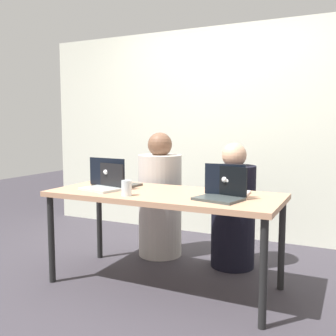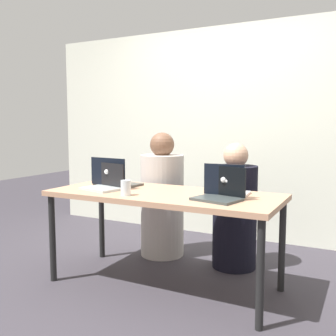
{
  "view_description": "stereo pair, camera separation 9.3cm",
  "coord_description": "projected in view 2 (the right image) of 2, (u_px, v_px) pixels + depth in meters",
  "views": [
    {
      "loc": [
        1.31,
        -2.64,
        1.25
      ],
      "look_at": [
        0.0,
        0.07,
        0.92
      ],
      "focal_mm": 42.0,
      "sensor_mm": 36.0,
      "label": 1
    },
    {
      "loc": [
        1.39,
        -2.6,
        1.25
      ],
      "look_at": [
        0.0,
        0.07,
        0.92
      ],
      "focal_mm": 42.0,
      "sensor_mm": 36.0,
      "label": 2
    }
  ],
  "objects": [
    {
      "name": "person_on_left",
      "position": [
        162.0,
        201.0,
        3.75
      ],
      "size": [
        0.45,
        0.45,
        1.18
      ],
      "rotation": [
        0.0,
        0.0,
        3.05
      ],
      "color": "beige",
      "rests_on": "ground"
    },
    {
      "name": "laptop_back_left",
      "position": [
        115.0,
        180.0,
        3.29
      ],
      "size": [
        0.38,
        0.3,
        0.24
      ],
      "rotation": [
        0.0,
        0.0,
        3.04
      ],
      "color": "#3C3A36",
      "rests_on": "desk"
    },
    {
      "name": "laptop_front_right",
      "position": [
        220.0,
        193.0,
        2.69
      ],
      "size": [
        0.35,
        0.3,
        0.22
      ],
      "rotation": [
        0.0,
        0.0,
        -0.23
      ],
      "color": "#353D3C",
      "rests_on": "desk"
    },
    {
      "name": "back_wall",
      "position": [
        231.0,
        133.0,
        4.34
      ],
      "size": [
        4.59,
        0.1,
        2.32
      ],
      "primitive_type": "cube",
      "color": "silver",
      "rests_on": "ground"
    },
    {
      "name": "person_on_right",
      "position": [
        235.0,
        213.0,
        3.42
      ],
      "size": [
        0.45,
        0.45,
        1.09
      ],
      "rotation": [
        0.0,
        0.0,
        3.33
      ],
      "color": "black",
      "rests_on": "ground"
    },
    {
      "name": "desk",
      "position": [
        164.0,
        201.0,
        3.0
      ],
      "size": [
        1.77,
        0.74,
        0.74
      ],
      "color": "tan",
      "rests_on": "ground"
    },
    {
      "name": "laptop_front_left",
      "position": [
        104.0,
        184.0,
        3.13
      ],
      "size": [
        0.34,
        0.28,
        0.21
      ],
      "rotation": [
        0.0,
        0.0,
        -0.24
      ],
      "color": "#AEB8B5",
      "rests_on": "desk"
    },
    {
      "name": "laptop_back_right",
      "position": [
        227.0,
        188.0,
        2.85
      ],
      "size": [
        0.31,
        0.29,
        0.24
      ],
      "rotation": [
        0.0,
        0.0,
        3.22
      ],
      "color": "silver",
      "rests_on": "desk"
    },
    {
      "name": "water_glass_left",
      "position": [
        126.0,
        189.0,
        2.85
      ],
      "size": [
        0.07,
        0.07,
        0.11
      ],
      "color": "silver",
      "rests_on": "desk"
    },
    {
      "name": "ground_plane",
      "position": [
        164.0,
        285.0,
        3.07
      ],
      "size": [
        12.0,
        12.0,
        0.0
      ],
      "primitive_type": "plane",
      "color": "#37333A"
    }
  ]
}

